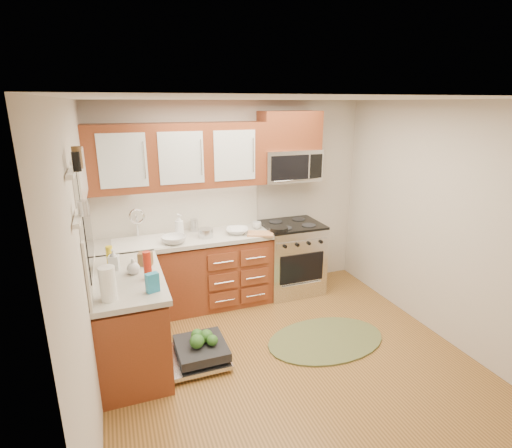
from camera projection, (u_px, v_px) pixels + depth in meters
name	position (u px, v px, depth m)	size (l,w,h in m)	color
floor	(289.00, 360.00, 3.99)	(3.50, 3.50, 0.00)	brown
ceiling	(296.00, 99.00, 3.26)	(3.50, 3.50, 0.00)	white
wall_back	(235.00, 200.00, 5.19)	(3.50, 0.04, 2.50)	beige
wall_front	(438.00, 350.00, 2.06)	(3.50, 0.04, 2.50)	beige
wall_left	(85.00, 269.00, 3.04)	(0.04, 3.50, 2.50)	beige
wall_right	(443.00, 223.00, 4.21)	(0.04, 3.50, 2.50)	beige
base_cabinet_back	(187.00, 275.00, 4.93)	(2.05, 0.60, 0.85)	brown
base_cabinet_left	(131.00, 323.00, 3.85)	(0.60, 1.25, 0.85)	brown
countertop_back	(185.00, 239.00, 4.78)	(2.07, 0.64, 0.05)	#BBB5AB
countertop_left	(127.00, 278.00, 3.72)	(0.64, 1.27, 0.05)	#BBB5AB
backsplash_back	(179.00, 208.00, 4.95)	(2.05, 0.02, 0.57)	beige
backsplash_left	(89.00, 251.00, 3.53)	(0.02, 1.25, 0.57)	beige
upper_cabinets	(179.00, 156.00, 4.61)	(2.05, 0.35, 0.75)	brown
cabinet_over_mw	(289.00, 130.00, 5.00)	(0.76, 0.35, 0.47)	brown
range	(291.00, 257.00, 5.36)	(0.76, 0.64, 0.95)	silver
microwave	(289.00, 165.00, 5.11)	(0.76, 0.38, 0.40)	silver
sink	(141.00, 253.00, 4.61)	(0.62, 0.50, 0.26)	white
dishwasher	(197.00, 353.00, 3.94)	(0.70, 0.60, 0.20)	silver
window	(84.00, 215.00, 3.41)	(0.03, 1.05, 1.05)	white
window_blind	(83.00, 176.00, 3.32)	(0.02, 0.96, 0.40)	white
shelf_upper	(72.00, 172.00, 2.51)	(0.04, 0.40, 0.03)	white
shelf_lower	(78.00, 218.00, 2.59)	(0.04, 0.40, 0.03)	white
rug	(326.00, 340.00, 4.32)	(1.31, 0.85, 0.02)	brown
skillet	(279.00, 229.00, 4.94)	(0.23, 0.23, 0.04)	black
stock_pot	(206.00, 233.00, 4.76)	(0.18, 0.18, 0.11)	silver
cutting_board	(261.00, 234.00, 4.86)	(0.31, 0.20, 0.02)	tan
canister	(194.00, 225.00, 4.97)	(0.10, 0.10, 0.15)	silver
paper_towel_roll	(108.00, 284.00, 3.22)	(0.13, 0.13, 0.29)	white
mustard_bottle	(110.00, 256.00, 3.90)	(0.07, 0.07, 0.21)	yellow
red_bottle	(147.00, 266.00, 3.61)	(0.07, 0.07, 0.27)	#B2210E
wooden_box	(145.00, 259.00, 3.94)	(0.13, 0.09, 0.13)	brown
blue_carton	(152.00, 283.00, 3.38)	(0.11, 0.06, 0.17)	teal
bowl_a	(237.00, 231.00, 4.90)	(0.27, 0.27, 0.07)	#999999
bowl_b	(174.00, 240.00, 4.55)	(0.28, 0.28, 0.09)	#999999
cup	(257.00, 225.00, 5.08)	(0.11, 0.11, 0.09)	#999999
soap_bottle_a	(179.00, 226.00, 4.70)	(0.11, 0.12, 0.30)	#999999
soap_bottle_b	(114.00, 259.00, 3.83)	(0.09, 0.10, 0.21)	#999999
soap_bottle_c	(133.00, 266.00, 3.73)	(0.12, 0.12, 0.16)	#999999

